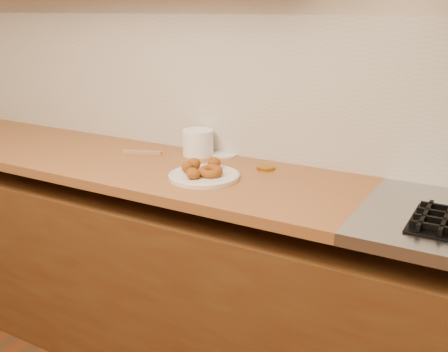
# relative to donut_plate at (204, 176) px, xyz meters

# --- Properties ---
(wall_back) EXTENTS (4.00, 0.02, 2.70)m
(wall_back) POSITION_rel_donut_plate_xyz_m (0.10, 0.37, 0.44)
(wall_back) COLOR tan
(wall_back) RESTS_ON ground
(base_cabinet) EXTENTS (3.60, 0.60, 0.77)m
(base_cabinet) POSITION_rel_donut_plate_xyz_m (0.10, 0.06, -0.52)
(base_cabinet) COLOR #4E3216
(base_cabinet) RESTS_ON floor
(butcher_block) EXTENTS (2.30, 0.62, 0.04)m
(butcher_block) POSITION_rel_donut_plate_xyz_m (-0.55, 0.06, -0.03)
(butcher_block) COLOR #9A5321
(butcher_block) RESTS_ON base_cabinet
(backsplash) EXTENTS (3.60, 0.02, 0.60)m
(backsplash) POSITION_rel_donut_plate_xyz_m (0.10, 0.36, 0.29)
(backsplash) COLOR #B9B4A6
(backsplash) RESTS_ON wall_back
(donut_plate) EXTENTS (0.27, 0.27, 0.02)m
(donut_plate) POSITION_rel_donut_plate_xyz_m (0.00, 0.00, 0.00)
(donut_plate) COLOR beige
(donut_plate) RESTS_ON butcher_block
(ring_donut) EXTENTS (0.12, 0.12, 0.04)m
(ring_donut) POSITION_rel_donut_plate_xyz_m (0.03, -0.00, 0.02)
(ring_donut) COLOR brown
(ring_donut) RESTS_ON donut_plate
(fried_dough_chunks) EXTENTS (0.13, 0.22, 0.05)m
(fried_dough_chunks) POSITION_rel_donut_plate_xyz_m (-0.03, 0.01, 0.03)
(fried_dough_chunks) COLOR brown
(fried_dough_chunks) RESTS_ON donut_plate
(plastic_tub) EXTENTS (0.18, 0.18, 0.11)m
(plastic_tub) POSITION_rel_donut_plate_xyz_m (-0.20, 0.27, 0.05)
(plastic_tub) COLOR white
(plastic_tub) RESTS_ON butcher_block
(tub_lid) EXTENTS (0.13, 0.13, 0.01)m
(tub_lid) POSITION_rel_donut_plate_xyz_m (-0.10, 0.32, -0.00)
(tub_lid) COLOR silver
(tub_lid) RESTS_ON butcher_block
(brass_jar_lid) EXTENTS (0.08, 0.08, 0.01)m
(brass_jar_lid) POSITION_rel_donut_plate_xyz_m (0.16, 0.22, -0.00)
(brass_jar_lid) COLOR #AE7A16
(brass_jar_lid) RESTS_ON butcher_block
(wooden_utensil) EXTENTS (0.17, 0.09, 0.01)m
(wooden_utensil) POSITION_rel_donut_plate_xyz_m (-0.43, 0.16, -0.00)
(wooden_utensil) COLOR olive
(wooden_utensil) RESTS_ON butcher_block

